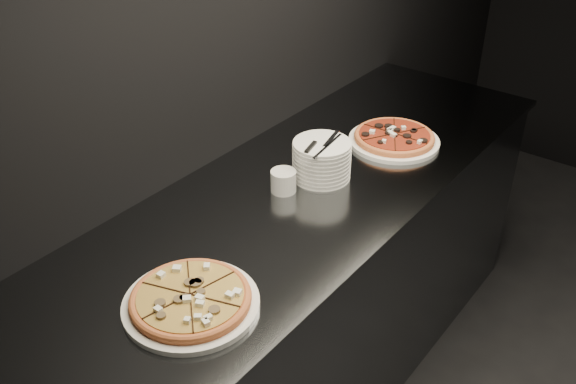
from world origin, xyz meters
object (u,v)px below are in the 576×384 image
Objects in this scene: pizza_mushroom at (191,300)px; pizza_tomato at (394,138)px; ramekin at (283,181)px; plate_stack at (322,160)px; counter at (296,299)px; cutlery at (321,144)px.

pizza_tomato is (-0.04, 1.11, -0.00)m from pizza_mushroom.
ramekin is (-0.12, -0.52, 0.02)m from pizza_tomato.
pizza_mushroom is 0.75m from plate_stack.
ramekin is at bearing -107.22° from plate_stack.
counter is at bearing -98.58° from pizza_tomato.
plate_stack is (0.00, 0.14, 0.53)m from counter.
plate_stack is (-0.07, -0.37, 0.05)m from pizza_tomato.
plate_stack is at bearing 104.14° from cutlery.
ramekin is at bearing 104.94° from pizza_mushroom.
counter is 0.70m from pizza_tomato.
cutlery is at bearing -99.84° from pizza_tomato.
ramekin is at bearing -103.12° from pizza_tomato.
cutlery reaches higher than pizza_mushroom.
pizza_tomato is 4.01× the size of ramekin.
cutlery is at bearing 85.45° from counter.
cutlery reaches higher than plate_stack.
plate_stack reaches higher than ramekin.
plate_stack reaches higher than counter.
pizza_mushroom is at bearing -95.43° from cutlery.
pizza_mushroom is at bearing -75.06° from ramekin.
cutlery is (-0.07, -0.39, 0.11)m from pizza_tomato.
counter is at bearing 100.55° from pizza_mushroom.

